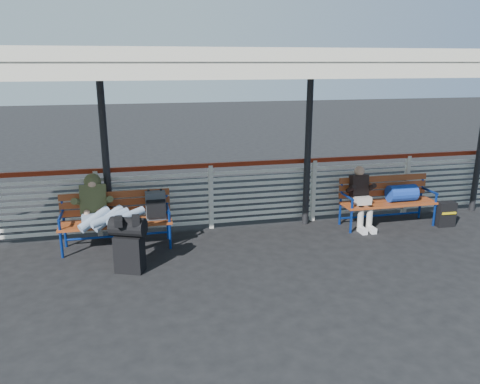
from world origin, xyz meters
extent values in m
plane|color=black|center=(0.00, 0.00, 0.00)|extent=(60.00, 60.00, 0.00)
cube|color=silver|center=(0.00, 1.90, 0.60)|extent=(12.00, 0.04, 1.04)
cube|color=maroon|center=(0.00, 1.90, 1.20)|extent=(12.00, 0.06, 0.08)
cube|color=silver|center=(0.00, 0.90, 3.08)|extent=(12.60, 3.60, 0.16)
cube|color=silver|center=(0.00, -0.85, 2.95)|extent=(12.60, 0.06, 0.30)
cylinder|color=black|center=(-1.80, 1.75, 1.50)|extent=(0.12, 0.12, 3.00)
cylinder|color=black|center=(1.80, 1.75, 1.50)|extent=(0.12, 0.12, 3.00)
cube|color=black|center=(-1.48, 0.31, 0.28)|extent=(0.47, 0.38, 0.56)
cylinder|color=black|center=(-1.48, 0.31, 0.70)|extent=(0.58, 0.46, 0.28)
cube|color=#91401C|center=(-1.68, 1.26, 0.45)|extent=(1.80, 0.50, 0.04)
cube|color=#91401C|center=(-1.68, 1.52, 0.72)|extent=(1.80, 0.10, 0.40)
cylinder|color=#0D3198|center=(-2.53, 1.06, 0.23)|extent=(0.04, 0.04, 0.45)
cylinder|color=#0D3198|center=(-0.83, 1.06, 0.23)|extent=(0.04, 0.04, 0.45)
cylinder|color=#0D3198|center=(-2.53, 1.53, 0.45)|extent=(0.04, 0.04, 0.90)
cylinder|color=#0D3198|center=(-0.83, 1.53, 0.45)|extent=(0.04, 0.04, 0.90)
cube|color=#505358|center=(-1.03, 1.28, 0.70)|extent=(0.33, 0.21, 0.46)
cube|color=#91401C|center=(3.27, 1.27, 0.45)|extent=(1.80, 0.50, 0.04)
cube|color=#91401C|center=(3.27, 1.53, 0.72)|extent=(1.80, 0.10, 0.40)
cylinder|color=#0D3198|center=(2.42, 1.07, 0.23)|extent=(0.04, 0.04, 0.45)
cylinder|color=#0D3198|center=(4.12, 1.07, 0.23)|extent=(0.04, 0.04, 0.45)
cylinder|color=#0D3198|center=(2.42, 1.54, 0.45)|extent=(0.04, 0.04, 0.90)
cylinder|color=#0D3198|center=(4.12, 1.54, 0.45)|extent=(0.04, 0.04, 0.90)
cylinder|color=navy|center=(3.52, 1.27, 0.63)|extent=(0.54, 0.32, 0.32)
cube|color=#8F9EC0|center=(-2.03, 1.31, 0.54)|extent=(0.36, 0.26, 0.18)
cube|color=#4A4C28|center=(-2.03, 1.51, 0.80)|extent=(0.42, 0.38, 0.53)
sphere|color=#4A4C28|center=(-2.03, 1.61, 1.08)|extent=(0.28, 0.28, 0.28)
sphere|color=tan|center=(-2.03, 1.57, 1.07)|extent=(0.21, 0.21, 0.21)
cube|color=black|center=(-1.60, 0.25, 0.81)|extent=(0.11, 0.27, 0.10)
cube|color=black|center=(-1.36, 0.25, 0.81)|extent=(0.11, 0.27, 0.10)
cube|color=#B3ADA2|center=(2.72, 1.30, 0.53)|extent=(0.30, 0.24, 0.16)
cube|color=black|center=(2.72, 1.44, 0.78)|extent=(0.32, 0.23, 0.42)
sphere|color=tan|center=(2.72, 1.46, 1.05)|extent=(0.19, 0.19, 0.19)
cylinder|color=#B3ADA2|center=(2.63, 1.12, 0.24)|extent=(0.11, 0.11, 0.46)
cylinder|color=#B3ADA2|center=(2.81, 1.12, 0.24)|extent=(0.11, 0.11, 0.46)
cube|color=silver|center=(2.63, 1.02, 0.05)|extent=(0.10, 0.24, 0.10)
cube|color=silver|center=(2.81, 1.02, 0.05)|extent=(0.10, 0.24, 0.10)
cube|color=black|center=(4.32, 1.02, 0.24)|extent=(0.35, 0.20, 0.47)
cube|color=gold|center=(4.32, 0.92, 0.28)|extent=(0.28, 0.03, 0.04)
camera|label=1|loc=(-1.32, -6.26, 3.00)|focal=35.00mm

